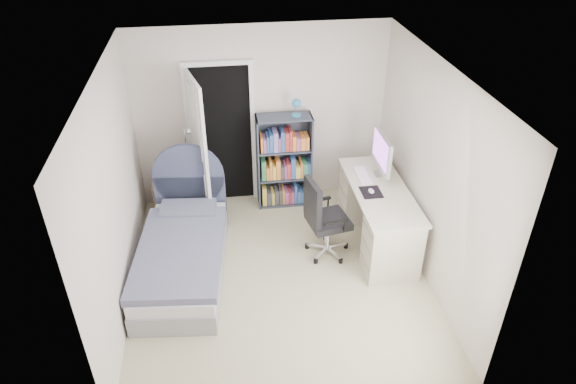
{
  "coord_description": "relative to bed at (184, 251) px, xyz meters",
  "views": [
    {
      "loc": [
        -0.56,
        -4.61,
        4.12
      ],
      "look_at": [
        0.14,
        0.24,
        1.01
      ],
      "focal_mm": 32.0,
      "sensor_mm": 36.0,
      "label": 1
    }
  ],
  "objects": [
    {
      "name": "desk",
      "position": [
        2.42,
        0.2,
        0.17
      ],
      "size": [
        0.67,
        1.67,
        1.37
      ],
      "color": "beige",
      "rests_on": "ground"
    },
    {
      "name": "room_shell",
      "position": [
        1.11,
        -0.26,
        0.97
      ],
      "size": [
        3.5,
        3.7,
        2.6
      ],
      "color": "tan",
      "rests_on": "ground"
    },
    {
      "name": "bed",
      "position": [
        0.0,
        0.0,
        0.0
      ],
      "size": [
        1.12,
        2.08,
        1.23
      ],
      "color": "gray",
      "rests_on": "ground"
    },
    {
      "name": "door",
      "position": [
        0.36,
        1.26,
        0.76
      ],
      "size": [
        0.92,
        0.81,
        2.06
      ],
      "color": "black",
      "rests_on": "ground"
    },
    {
      "name": "bookcase",
      "position": [
        1.38,
        1.3,
        0.34
      ],
      "size": [
        0.75,
        0.32,
        1.59
      ],
      "color": "#393F4E",
      "rests_on": "ground"
    },
    {
      "name": "floor_lamp",
      "position": [
        0.12,
        1.02,
        0.29
      ],
      "size": [
        0.2,
        0.2,
        1.4
      ],
      "color": "silver",
      "rests_on": "ground"
    },
    {
      "name": "nightstand",
      "position": [
        -0.25,
        1.28,
        0.1
      ],
      "size": [
        0.39,
        0.39,
        0.57
      ],
      "color": "tan",
      "rests_on": "ground"
    },
    {
      "name": "office_chair",
      "position": [
        1.67,
        0.06,
        0.3
      ],
      "size": [
        0.57,
        0.59,
        1.06
      ],
      "color": "silver",
      "rests_on": "ground"
    }
  ]
}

